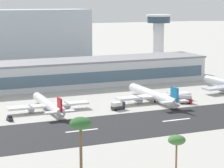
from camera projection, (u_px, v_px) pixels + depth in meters
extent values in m
plane|color=#B2AFA8|center=(175.00, 120.00, 187.42)|extent=(1400.00, 1400.00, 0.00)
cube|color=#262628|center=(176.00, 120.00, 186.71)|extent=(800.00, 35.14, 0.08)
cube|color=white|center=(82.00, 130.00, 171.72)|extent=(12.00, 1.20, 0.01)
cube|color=white|center=(176.00, 120.00, 186.75)|extent=(12.00, 1.20, 0.01)
cube|color=silver|center=(63.00, 74.00, 258.14)|extent=(159.35, 25.93, 12.64)
cube|color=#476075|center=(71.00, 79.00, 246.40)|extent=(154.57, 0.30, 5.69)
cube|color=gray|center=(63.00, 61.00, 256.97)|extent=(160.94, 26.19, 1.00)
cylinder|color=silver|center=(158.00, 46.00, 321.13)|extent=(7.21, 7.21, 30.06)
cylinder|color=#2D4251|center=(159.00, 20.00, 318.17)|extent=(14.99, 14.99, 4.13)
cylinder|color=silver|center=(159.00, 15.00, 317.71)|extent=(16.18, 16.18, 1.20)
cylinder|color=white|center=(48.00, 104.00, 201.60)|extent=(3.96, 36.32, 3.63)
sphere|color=white|center=(37.00, 96.00, 218.06)|extent=(3.45, 3.45, 3.45)
cone|color=white|center=(61.00, 114.00, 185.14)|extent=(3.32, 6.56, 3.27)
cube|color=white|center=(48.00, 105.00, 201.00)|extent=(33.95, 5.75, 0.80)
cylinder|color=gray|center=(66.00, 105.00, 204.04)|extent=(2.40, 5.10, 2.36)
cylinder|color=gray|center=(30.00, 108.00, 198.19)|extent=(2.40, 5.10, 2.36)
cube|color=white|center=(60.00, 112.00, 186.40)|extent=(11.55, 3.10, 0.64)
cube|color=red|center=(60.00, 105.00, 185.96)|extent=(0.62, 4.90, 5.81)
cylinder|color=black|center=(49.00, 111.00, 200.35)|extent=(0.65, 0.65, 1.00)
cylinder|color=silver|center=(153.00, 95.00, 219.64)|extent=(4.10, 40.72, 4.07)
sphere|color=silver|center=(133.00, 87.00, 238.03)|extent=(3.87, 3.87, 3.87)
cone|color=silver|center=(176.00, 104.00, 201.25)|extent=(3.67, 7.33, 3.66)
cube|color=silver|center=(154.00, 96.00, 218.98)|extent=(35.53, 6.13, 0.90)
cylinder|color=gray|center=(169.00, 96.00, 222.24)|extent=(2.65, 5.70, 2.65)
cylinder|color=gray|center=(138.00, 99.00, 215.96)|extent=(2.65, 5.70, 2.65)
cube|color=silver|center=(174.00, 102.00, 202.65)|extent=(12.08, 3.37, 0.72)
cube|color=#1975B2|center=(174.00, 95.00, 202.16)|extent=(0.65, 5.50, 6.52)
cylinder|color=black|center=(155.00, 101.00, 218.25)|extent=(0.73, 0.73, 1.12)
sphere|color=silver|center=(207.00, 79.00, 262.05)|extent=(3.93, 3.93, 3.93)
cylinder|color=gray|center=(222.00, 89.00, 239.67)|extent=(3.18, 6.00, 2.69)
cube|color=#2D3338|center=(118.00, 107.00, 203.93)|extent=(6.40, 3.78, 1.20)
cube|color=silver|center=(117.00, 104.00, 203.26)|extent=(4.75, 3.28, 1.60)
cube|color=#2D3338|center=(122.00, 103.00, 204.99)|extent=(2.16, 2.55, 1.50)
cylinder|color=black|center=(124.00, 108.00, 204.35)|extent=(0.94, 0.49, 0.90)
cylinder|color=black|center=(120.00, 107.00, 206.23)|extent=(0.94, 0.49, 0.90)
cylinder|color=black|center=(116.00, 110.00, 201.84)|extent=(0.94, 0.49, 0.90)
cylinder|color=black|center=(112.00, 109.00, 203.72)|extent=(0.94, 0.49, 0.90)
cube|color=#2D3338|center=(10.00, 119.00, 185.37)|extent=(2.05, 3.40, 1.00)
cube|color=black|center=(10.00, 116.00, 185.21)|extent=(1.55, 2.09, 0.90)
cylinder|color=black|center=(11.00, 119.00, 186.81)|extent=(0.36, 0.63, 0.60)
cylinder|color=black|center=(7.00, 120.00, 185.98)|extent=(0.36, 0.63, 0.60)
cylinder|color=black|center=(13.00, 120.00, 184.94)|extent=(0.36, 0.63, 0.60)
cylinder|color=black|center=(9.00, 121.00, 184.10)|extent=(0.36, 0.63, 0.60)
cube|color=#B2231E|center=(183.00, 101.00, 216.22)|extent=(8.40, 7.11, 1.40)
cylinder|color=silver|center=(185.00, 97.00, 215.70)|extent=(5.91, 5.10, 2.10)
cube|color=#B2231E|center=(176.00, 97.00, 216.64)|extent=(3.06, 3.13, 1.80)
cylinder|color=black|center=(176.00, 101.00, 218.23)|extent=(0.89, 0.76, 0.90)
cylinder|color=black|center=(176.00, 103.00, 215.73)|extent=(0.89, 0.76, 0.90)
cylinder|color=black|center=(190.00, 102.00, 216.95)|extent=(0.89, 0.76, 0.90)
cylinder|color=black|center=(189.00, 103.00, 214.45)|extent=(0.89, 0.76, 0.90)
cylinder|color=brown|center=(176.00, 158.00, 127.04)|extent=(0.49, 0.49, 9.81)
ellipsoid|color=#427538|center=(177.00, 140.00, 126.19)|extent=(4.62, 4.62, 2.54)
cylinder|color=brown|center=(81.00, 152.00, 124.18)|extent=(0.74, 0.74, 14.88)
ellipsoid|color=#2D602D|center=(81.00, 123.00, 122.90)|extent=(5.64, 5.64, 3.10)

